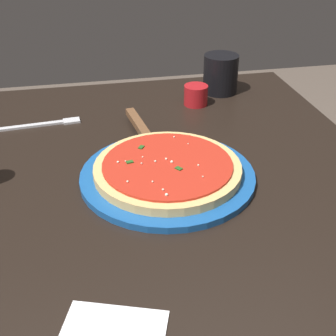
{
  "coord_description": "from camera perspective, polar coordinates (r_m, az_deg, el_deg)",
  "views": [
    {
      "loc": [
        0.66,
        -0.13,
        1.17
      ],
      "look_at": [
        -0.0,
        0.0,
        0.75
      ],
      "focal_mm": 48.49,
      "sensor_mm": 36.0,
      "label": 1
    }
  ],
  "objects": [
    {
      "name": "serving_plate",
      "position": [
        0.8,
        0.0,
        -0.85
      ],
      "size": [
        0.31,
        0.31,
        0.01
      ],
      "primitive_type": "cylinder",
      "color": "#195199",
      "rests_on": "restaurant_table"
    },
    {
      "name": "restaurant_table",
      "position": [
        0.89,
        -0.06,
        -8.94
      ],
      "size": [
        0.98,
        0.81,
        0.73
      ],
      "color": "black",
      "rests_on": "ground_plane"
    },
    {
      "name": "fork",
      "position": [
        1.03,
        -15.51,
        5.31
      ],
      "size": [
        0.04,
        0.19,
        0.0
      ],
      "color": "silver",
      "rests_on": "restaurant_table"
    },
    {
      "name": "pizza_server",
      "position": [
        0.93,
        -3.15,
        4.54
      ],
      "size": [
        0.22,
        0.08,
        0.01
      ],
      "color": "silver",
      "rests_on": "serving_plate"
    },
    {
      "name": "cup_tall_drink",
      "position": [
        1.16,
        6.62,
        11.67
      ],
      "size": [
        0.09,
        0.09,
        0.1
      ],
      "primitive_type": "cylinder",
      "color": "black",
      "rests_on": "restaurant_table"
    },
    {
      "name": "pizza",
      "position": [
        0.79,
        -0.0,
        0.11
      ],
      "size": [
        0.26,
        0.26,
        0.02
      ],
      "color": "#DBB26B",
      "rests_on": "serving_plate"
    },
    {
      "name": "cup_small_sauce",
      "position": [
        1.09,
        3.52,
        9.13
      ],
      "size": [
        0.06,
        0.06,
        0.05
      ],
      "primitive_type": "cylinder",
      "color": "#B2191E",
      "rests_on": "restaurant_table"
    }
  ]
}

